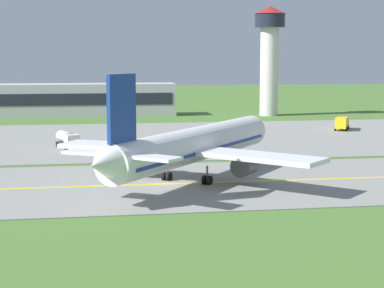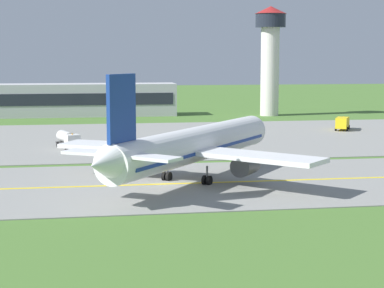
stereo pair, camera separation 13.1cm
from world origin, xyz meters
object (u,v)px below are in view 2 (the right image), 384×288
Objects in this scene: airplane_lead at (193,146)px; service_truck_baggage at (343,123)px; control_tower at (270,50)px; service_truck_fuel at (68,139)px.

service_truck_baggage is (36.99, 47.01, -2.60)m from airplane_lead.
airplane_lead is 87.58m from control_tower.
control_tower is (31.83, 80.76, 11.60)m from airplane_lead.
service_truck_baggage is at bearing 18.28° from service_truck_fuel.
airplane_lead reaches higher than service_truck_fuel.
control_tower reaches higher than airplane_lead.
service_truck_baggage is 54.66m from service_truck_fuel.
service_truck_fuel is 0.24× the size of control_tower.
service_truck_fuel is at bearing -132.56° from control_tower.
control_tower is (-5.16, 33.75, 14.19)m from service_truck_baggage.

